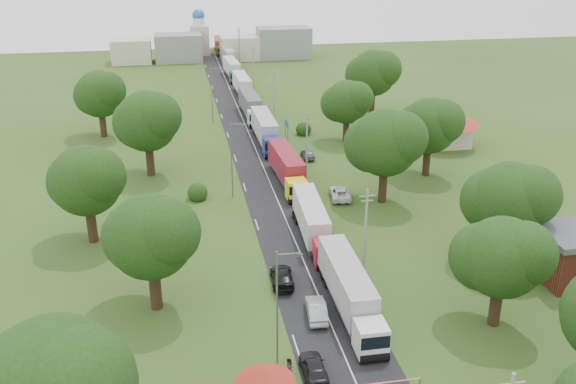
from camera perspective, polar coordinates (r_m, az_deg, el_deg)
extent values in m
plane|color=#344A18|center=(70.47, 0.78, -4.75)|extent=(260.00, 260.00, 0.00)
cube|color=black|center=(88.48, -1.71, 1.05)|extent=(8.00, 200.00, 0.04)
cylinder|color=slate|center=(51.10, 11.64, -16.34)|extent=(0.10, 0.10, 1.00)
cone|color=maroon|center=(47.02, -2.05, -16.00)|extent=(4.40, 4.40, 1.10)
cylinder|color=slate|center=(101.50, -0.01, 5.07)|extent=(0.12, 0.12, 4.00)
cylinder|color=slate|center=(103.76, -0.24, 5.46)|extent=(0.12, 0.12, 4.00)
cube|color=#152095|center=(102.17, -0.13, 6.13)|extent=(0.06, 3.00, 1.00)
cube|color=silver|center=(102.17, -0.13, 6.13)|extent=(0.07, 3.10, 0.06)
cube|color=gray|center=(39.79, 19.33, -15.78)|extent=(1.60, 0.10, 0.10)
cylinder|color=gray|center=(63.64, 6.90, -3.51)|extent=(0.24, 0.24, 9.00)
cube|color=gray|center=(62.09, 7.06, -0.35)|extent=(1.60, 0.10, 0.10)
cube|color=gray|center=(62.29, 7.04, -0.78)|extent=(1.20, 0.10, 0.10)
cylinder|color=gray|center=(88.83, 1.68, 4.22)|extent=(0.24, 0.24, 9.00)
cube|color=gray|center=(87.73, 1.70, 6.58)|extent=(1.60, 0.10, 0.10)
cube|color=gray|center=(87.86, 1.70, 6.27)|extent=(1.20, 0.10, 0.10)
cylinder|color=gray|center=(115.32, -1.23, 8.46)|extent=(0.24, 0.24, 9.00)
cube|color=gray|center=(114.47, -1.25, 10.31)|extent=(1.60, 0.10, 0.10)
cube|color=gray|center=(114.58, -1.24, 10.07)|extent=(1.20, 0.10, 0.10)
cylinder|color=gray|center=(142.39, -3.07, 11.10)|extent=(0.24, 0.24, 9.00)
cube|color=gray|center=(141.71, -3.11, 12.61)|extent=(1.60, 0.10, 0.10)
cube|color=gray|center=(141.79, -3.10, 12.41)|extent=(1.20, 0.10, 0.10)
cylinder|color=gray|center=(169.76, -4.34, 12.88)|extent=(0.24, 0.24, 9.00)
cube|color=gray|center=(169.19, -4.38, 14.15)|extent=(1.60, 0.10, 0.10)
cube|color=gray|center=(169.26, -4.38, 13.98)|extent=(1.20, 0.10, 0.10)
cylinder|color=slate|center=(50.03, -0.99, -10.40)|extent=(0.16, 0.16, 10.00)
cube|color=slate|center=(47.80, 0.05, -5.55)|extent=(1.80, 0.10, 0.10)
cube|color=slate|center=(48.00, 0.99, -5.63)|extent=(0.50, 0.22, 0.15)
cylinder|color=slate|center=(81.48, -5.04, 2.82)|extent=(0.16, 0.16, 10.00)
cube|color=slate|center=(80.13, -4.51, 6.03)|extent=(1.80, 0.10, 0.10)
cube|color=slate|center=(80.25, -3.93, 5.96)|extent=(0.50, 0.22, 0.15)
cylinder|color=slate|center=(115.00, -6.79, 8.53)|extent=(0.16, 0.16, 10.00)
cube|color=slate|center=(114.04, -6.44, 10.85)|extent=(1.80, 0.10, 0.10)
cube|color=slate|center=(114.13, -6.03, 10.80)|extent=(0.50, 0.22, 0.15)
cylinder|color=#382616|center=(59.10, 17.96, -9.55)|extent=(1.04, 1.04, 3.85)
sphere|color=black|center=(56.86, 18.52, -5.53)|extent=(7.00, 7.00, 7.00)
sphere|color=black|center=(56.36, 20.20, -5.16)|extent=(5.50, 5.50, 5.50)
sphere|color=black|center=(57.60, 17.00, -5.52)|extent=(6.00, 6.00, 6.00)
cylinder|color=#382616|center=(69.32, 18.63, -4.55)|extent=(1.08, 1.08, 4.20)
sphere|color=black|center=(67.27, 19.16, -0.65)|extent=(7.70, 7.70, 7.70)
sphere|color=black|center=(66.77, 20.72, -0.27)|extent=(6.05, 6.05, 6.05)
sphere|color=black|center=(68.06, 17.75, -0.70)|extent=(6.60, 6.60, 6.60)
cylinder|color=#382616|center=(81.52, 8.43, 0.63)|extent=(1.12, 1.12, 4.55)
sphere|color=black|center=(79.65, 8.65, 4.36)|extent=(8.40, 8.40, 8.40)
sphere|color=black|center=(78.80, 10.00, 4.76)|extent=(6.60, 6.60, 6.60)
sphere|color=black|center=(80.82, 7.48, 4.24)|extent=(7.20, 7.20, 7.20)
cylinder|color=#382616|center=(91.65, 12.21, 2.70)|extent=(1.08, 1.08, 4.20)
sphere|color=black|center=(90.11, 12.47, 5.77)|extent=(7.70, 7.70, 7.70)
sphere|color=black|center=(89.45, 13.60, 6.11)|extent=(6.05, 6.05, 6.05)
sphere|color=black|center=(91.07, 11.48, 5.67)|extent=(6.60, 6.60, 6.60)
cylinder|color=#382616|center=(104.76, 5.18, 5.49)|extent=(1.04, 1.04, 3.85)
sphere|color=black|center=(103.51, 5.27, 7.97)|extent=(7.00, 7.00, 7.00)
sphere|color=black|center=(102.74, 6.11, 8.26)|extent=(5.50, 5.50, 5.50)
sphere|color=black|center=(104.55, 4.54, 7.85)|extent=(6.00, 6.00, 6.00)
cylinder|color=#382616|center=(121.03, 7.46, 7.86)|extent=(1.12, 1.12, 4.55)
sphere|color=black|center=(119.78, 7.59, 10.44)|extent=(8.40, 8.40, 8.40)
sphere|color=black|center=(118.95, 8.49, 10.75)|extent=(6.60, 6.60, 6.60)
sphere|color=black|center=(120.95, 6.81, 10.30)|extent=(7.20, 7.20, 7.20)
sphere|color=black|center=(38.76, -18.16, -15.91)|extent=(6.60, 6.60, 6.60)
sphere|color=black|center=(42.27, -21.23, -15.35)|extent=(7.20, 7.20, 7.20)
cylinder|color=#382616|center=(59.68, -11.72, -8.32)|extent=(1.08, 1.08, 4.20)
sphere|color=black|center=(57.29, -12.11, -3.90)|extent=(7.70, 7.70, 7.70)
sphere|color=black|center=(55.89, -10.79, -3.54)|extent=(6.05, 6.05, 6.05)
sphere|color=black|center=(58.82, -13.12, -3.87)|extent=(6.60, 6.60, 6.60)
cylinder|color=#382616|center=(73.63, -17.06, -2.74)|extent=(1.08, 1.08, 4.20)
sphere|color=black|center=(71.71, -17.52, 0.97)|extent=(7.70, 7.70, 7.70)
sphere|color=black|center=(70.22, -16.58, 1.36)|extent=(6.05, 6.05, 6.05)
sphere|color=black|center=(73.33, -18.21, 0.90)|extent=(6.60, 6.60, 6.60)
cylinder|color=#382616|center=(91.62, -12.16, 2.82)|extent=(1.12, 1.12, 4.55)
sphere|color=black|center=(89.96, -12.45, 6.16)|extent=(8.40, 8.40, 8.40)
sphere|color=black|center=(88.52, -11.54, 6.58)|extent=(6.60, 6.60, 6.60)
sphere|color=black|center=(91.62, -13.15, 6.00)|extent=(7.20, 7.20, 7.20)
cylinder|color=#382616|center=(111.32, -16.12, 5.80)|extent=(1.08, 1.08, 4.20)
sphere|color=black|center=(110.05, -16.40, 8.36)|extent=(7.70, 7.70, 7.70)
sphere|color=black|center=(108.66, -15.77, 8.70)|extent=(6.05, 6.05, 6.05)
sphere|color=black|center=(111.63, -16.88, 8.20)|extent=(6.60, 6.60, 6.60)
cube|color=beige|center=(105.22, 13.84, 5.04)|extent=(7.00, 5.00, 4.00)
cone|color=maroon|center=(104.43, 13.98, 6.56)|extent=(10.08, 10.08, 1.80)
cube|color=gray|center=(173.94, -9.72, 12.53)|extent=(12.00, 8.00, 7.00)
cube|color=beige|center=(174.97, -4.35, 12.66)|extent=(10.00, 8.00, 6.00)
cube|color=gray|center=(176.46, -0.38, 13.14)|extent=(14.00, 8.00, 8.00)
cube|color=beige|center=(174.28, -13.74, 12.07)|extent=(10.00, 8.00, 6.00)
cube|color=beige|center=(181.93, -7.86, 13.21)|extent=(5.00, 5.00, 8.00)
cylinder|color=silver|center=(181.23, -7.94, 14.77)|extent=(3.20, 3.20, 2.00)
sphere|color=#2659B2|center=(181.04, -7.97, 15.27)|extent=(3.40, 3.40, 3.40)
cube|color=white|center=(53.28, 7.37, -12.73)|extent=(2.51, 2.51, 2.60)
cube|color=black|center=(52.10, 7.81, -13.17)|extent=(2.39, 0.04, 1.14)
cube|color=slate|center=(52.97, 7.71, -14.37)|extent=(2.29, 0.26, 0.36)
cube|color=slate|center=(59.53, 5.24, -9.48)|extent=(2.46, 11.96, 0.31)
cube|color=#A9A9AD|center=(58.83, 5.22, -7.77)|extent=(2.67, 12.27, 3.11)
cylinder|color=black|center=(53.19, 7.62, -14.26)|extent=(2.44, 1.04, 1.04)
cylinder|color=black|center=(54.63, 7.02, -13.12)|extent=(2.44, 1.04, 1.04)
cylinder|color=black|center=(62.66, 4.35, -7.97)|extent=(2.44, 1.04, 1.04)
cylinder|color=black|center=(63.96, 4.00, -7.28)|extent=(2.44, 1.04, 1.04)
cube|color=red|center=(65.75, 3.37, -5.37)|extent=(2.51, 2.51, 2.49)
cube|color=black|center=(64.55, 3.63, -5.59)|extent=(2.29, 0.14, 1.10)
cube|color=slate|center=(65.24, 3.59, -6.61)|extent=(2.20, 0.37, 0.35)
cube|color=slate|center=(72.17, 2.06, -3.41)|extent=(2.89, 11.56, 0.30)
cube|color=silver|center=(71.68, 2.03, -2.02)|extent=(3.11, 11.87, 2.99)
cylinder|color=black|center=(65.48, 3.53, -6.54)|extent=(2.34, 1.00, 1.00)
cylinder|color=black|center=(67.01, 3.17, -5.82)|extent=(2.34, 1.00, 1.00)
cylinder|color=black|center=(75.36, 1.50, -2.46)|extent=(2.34, 1.00, 1.00)
cylinder|color=black|center=(76.69, 1.27, -2.00)|extent=(2.34, 1.00, 1.00)
cube|color=yellow|center=(81.02, 0.76, 0.23)|extent=(2.60, 2.60, 2.59)
cube|color=black|center=(79.74, 0.94, 0.13)|extent=(2.38, 0.13, 1.14)
cube|color=slate|center=(80.34, 0.92, -0.77)|extent=(2.28, 0.36, 0.36)
cube|color=slate|center=(87.94, -0.15, 1.47)|extent=(2.95, 11.99, 0.31)
cube|color=maroon|center=(87.59, -0.18, 2.68)|extent=(3.17, 12.31, 3.10)
cylinder|color=black|center=(80.59, 0.89, -0.73)|extent=(2.43, 1.03, 1.03)
cylinder|color=black|center=(82.27, 0.63, -0.24)|extent=(2.43, 1.03, 1.03)
cylinder|color=black|center=(91.37, -0.55, 2.11)|extent=(2.43, 1.03, 1.03)
cylinder|color=black|center=(92.81, -0.72, 2.43)|extent=(2.43, 1.03, 1.03)
cube|color=navy|center=(97.23, -1.44, 4.08)|extent=(2.59, 2.59, 2.68)
cube|color=black|center=(95.90, -1.32, 4.05)|extent=(2.47, 0.04, 1.18)
cube|color=slate|center=(96.42, -1.32, 3.25)|extent=(2.36, 0.27, 0.38)
cube|color=slate|center=(104.56, -2.08, 4.89)|extent=(2.55, 12.35, 0.32)
cube|color=#ABACB0|center=(104.31, -2.12, 5.95)|extent=(2.76, 12.67, 3.22)
cylinder|color=black|center=(96.69, -1.34, 3.27)|extent=(2.52, 1.07, 1.07)
cylinder|color=black|center=(98.49, -1.52, 3.63)|extent=(2.52, 1.07, 1.07)
cylinder|color=black|center=(108.19, -2.37, 5.34)|extent=(2.52, 1.07, 1.07)
cylinder|color=black|center=(109.72, -2.49, 5.58)|extent=(2.52, 1.07, 1.07)
cube|color=silver|center=(112.79, -2.93, 6.60)|extent=(2.55, 2.55, 2.58)
cube|color=black|center=(111.50, -2.84, 6.61)|extent=(2.38, 0.09, 1.14)
cube|color=slate|center=(111.95, -2.83, 5.93)|extent=(2.28, 0.31, 0.36)
cube|color=slate|center=(119.93, -3.38, 7.14)|extent=(2.70, 11.95, 0.31)
cube|color=#505257|center=(119.76, -3.42, 8.03)|extent=(2.92, 12.26, 3.10)
cylinder|color=black|center=(112.21, -2.85, 5.94)|extent=(2.43, 1.03, 1.03)
cylinder|color=black|center=(113.98, -2.98, 6.20)|extent=(2.43, 1.03, 1.03)
cylinder|color=black|center=(123.47, -3.59, 7.45)|extent=(2.43, 1.03, 1.03)
cylinder|color=black|center=(124.96, -3.68, 7.63)|extent=(2.43, 1.03, 1.03)
cube|color=#A32E19|center=(128.97, -3.73, 8.56)|extent=(2.47, 2.47, 2.49)
cube|color=black|center=(127.72, -3.67, 8.58)|extent=(2.29, 0.10, 1.09)
cube|color=slate|center=(128.10, -3.66, 8.01)|extent=(2.20, 0.32, 0.35)
cube|color=slate|center=(135.88, -4.08, 8.91)|extent=(2.66, 11.51, 0.30)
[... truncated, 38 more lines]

